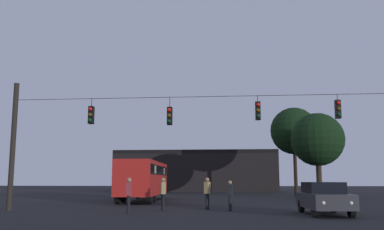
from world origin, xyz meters
The scene contains 11 objects.
ground_plane centered at (0.00, 24.50, 0.00)m, with size 168.00×168.00×0.00m, color black.
overhead_signal_span centered at (0.02, 16.49, 3.93)m, with size 21.82×0.44×6.92m.
city_bus centered at (-5.82, 27.58, 1.87)m, with size 3.04×11.11×3.00m.
car_near_right centered at (5.35, 15.35, 0.80)m, with size 1.99×4.40×1.52m.
pedestrian_crossing_left centered at (0.93, 17.37, 0.89)m, with size 0.30×0.39×1.59m.
pedestrian_crossing_center centered at (-2.67, 17.51, 0.99)m, with size 0.34×0.42×1.74m.
pedestrian_crossing_right centered at (-4.01, 15.26, 0.98)m, with size 0.27×0.38×1.73m.
pedestrian_near_bus centered at (-0.33, 18.44, 1.00)m, with size 0.36×0.42×1.75m.
corner_building centered at (-3.75, 55.12, 2.77)m, with size 21.75×10.88×5.53m.
tree_left_silhouette centered at (7.82, 40.65, 6.81)m, with size 5.04×5.04×9.35m.
tree_behind_building centered at (8.98, 34.32, 5.28)m, with size 4.88×4.88×7.75m.
Camera 1 is at (1.00, -5.47, 1.63)m, focal length 39.66 mm.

